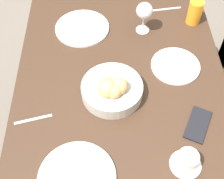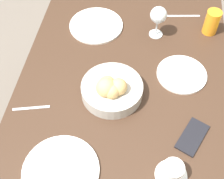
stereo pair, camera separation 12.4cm
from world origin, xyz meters
The scene contains 12 objects.
ground_plane centered at (0.00, 0.00, 0.00)m, with size 10.00×10.00×0.00m, color #6B6056.
dining_table centered at (0.00, 0.00, 0.64)m, with size 1.43×0.89×0.73m.
bread_basket centered at (0.01, -0.04, 0.77)m, with size 0.25×0.25×0.12m.
plate_near_left centered at (-0.39, -0.17, 0.73)m, with size 0.26×0.26×0.01m.
plate_near_right centered at (0.36, -0.17, 0.73)m, with size 0.27×0.27×0.01m.
plate_far_center centered at (-0.13, 0.24, 0.73)m, with size 0.21×0.21×0.01m.
juice_glass centered at (-0.42, 0.37, 0.79)m, with size 0.07×0.07×0.12m.
wine_glass centered at (-0.37, 0.12, 0.84)m, with size 0.08×0.08×0.16m.
coffee_cup centered at (0.32, 0.21, 0.76)m, with size 0.11×0.11×0.07m.
knife_silver centered at (-0.52, 0.23, 0.73)m, with size 0.04×0.19×0.00m.
spoon_coffee centered at (0.12, -0.35, 0.73)m, with size 0.05×0.14×0.00m.
cell_phone centered at (0.16, 0.28, 0.73)m, with size 0.17×0.13×0.01m.
Camera 2 is at (0.75, 0.06, 1.75)m, focal length 50.00 mm.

